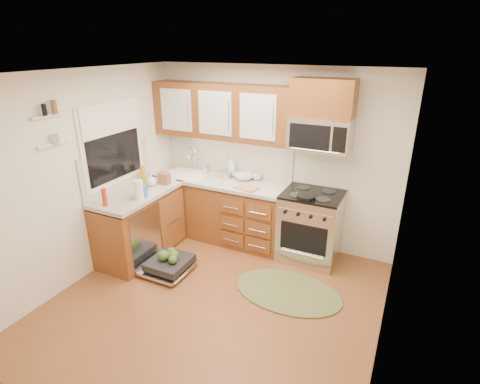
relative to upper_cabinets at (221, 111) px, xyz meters
The scene contains 38 objects.
floor 2.55m from the upper_cabinets, 65.28° to the right, with size 3.50×3.50×0.00m, color brown.
ceiling 1.84m from the upper_cabinets, 65.28° to the right, with size 3.50×3.50×0.00m, color white.
wall_back 0.97m from the upper_cabinets, 13.57° to the left, with size 3.50×0.04×2.50m, color silver.
wall_front 3.46m from the upper_cabinets, 77.70° to the right, with size 3.50×0.04×2.50m, color silver.
wall_left 1.98m from the upper_cabinets, 123.06° to the right, with size 0.04×3.50×2.50m, color silver.
wall_right 3.00m from the upper_cabinets, 32.47° to the right, with size 0.04×3.50×2.50m, color silver.
base_cabinet_back 1.46m from the upper_cabinets, 90.00° to the right, with size 2.05×0.60×0.85m, color brown.
base_cabinet_left 1.93m from the upper_cabinets, 124.62° to the right, with size 0.60×1.25×0.85m, color brown.
countertop_back 0.98m from the upper_cabinets, 90.00° to the right, with size 2.07×0.64×0.05m, color #B6B3A6.
countertop_left 1.60m from the upper_cabinets, 124.25° to the right, with size 0.64×1.27×0.05m, color #B6B3A6.
backsplash_back 0.68m from the upper_cabinets, 90.00° to the left, with size 2.05×0.02×0.57m, color beige.
backsplash_left 1.60m from the upper_cabinets, 133.89° to the right, with size 0.02×1.25×0.57m, color beige.
upper_cabinets is the anchor object (origin of this frame).
cabinet_over_mw 1.43m from the upper_cabinets, ahead, with size 0.76×0.35×0.47m, color brown.
range 1.99m from the upper_cabinets, ahead, with size 0.76×0.64×0.95m, color silver, non-canonical shape.
microwave 1.42m from the upper_cabinets, ahead, with size 0.76×0.38×0.40m, color silver, non-canonical shape.
sink 1.21m from the upper_cabinets, 163.55° to the right, with size 0.62×0.50×0.26m, color white, non-canonical shape.
dishwasher 2.19m from the upper_cabinets, 96.04° to the right, with size 0.70×0.60×0.20m, color silver, non-canonical shape.
window 1.51m from the upper_cabinets, 133.21° to the right, with size 0.03×1.05×1.05m, color white, non-canonical shape.
window_blind 1.46m from the upper_cabinets, 132.50° to the right, with size 0.02×0.96×0.40m, color white.
shelf_upper 2.17m from the upper_cabinets, 117.33° to the right, with size 0.04×0.40×0.03m, color white.
shelf_lower 2.17m from the upper_cabinets, 117.33° to the right, with size 0.04×0.40×0.03m, color white.
rug 2.55m from the upper_cabinets, 35.75° to the right, with size 1.29×0.84×0.02m, color olive, non-canonical shape.
skillet 1.68m from the upper_cabinets, 14.22° to the right, with size 0.23×0.23×0.04m, color black.
stock_pot 0.90m from the upper_cabinets, 29.02° to the right, with size 0.18×0.18×0.11m, color silver.
cutting_board 1.12m from the upper_cabinets, 29.79° to the right, with size 0.31×0.20×0.02m, color #AA824D.
canister 0.92m from the upper_cabinets, behind, with size 0.09×0.09×0.14m, color silver.
paper_towel_roll 1.56m from the upper_cabinets, 113.27° to the right, with size 0.11×0.11×0.25m, color white.
mustard_bottle 1.41m from the upper_cabinets, 142.45° to the right, with size 0.07×0.07×0.23m, color gold.
red_bottle 1.93m from the upper_cabinets, 115.95° to the right, with size 0.06×0.06×0.22m, color #AD2F0E.
wooden_box 1.22m from the upper_cabinets, 132.31° to the right, with size 0.16×0.11×0.16m, color brown.
blue_carton 1.53m from the upper_cabinets, 114.53° to the right, with size 0.10×0.06×0.16m, color #286FBA.
bowl_a 0.98m from the upper_cabinets, ahead, with size 0.27×0.27×0.07m, color #999999.
bowl_b 0.97m from the upper_cabinets, ahead, with size 0.26×0.26×0.08m, color #999999.
cup 1.04m from the upper_cabinets, ahead, with size 0.14×0.14×0.11m, color #999999.
soap_bottle_a 0.81m from the upper_cabinets, 24.05° to the left, with size 0.12×0.12×0.30m, color #999999.
soap_bottle_b 1.14m from the upper_cabinets, 135.00° to the right, with size 0.08×0.08×0.18m, color #999999.
soap_bottle_c 1.35m from the upper_cabinets, 131.60° to the right, with size 0.14×0.14×0.18m, color #999999.
Camera 1 is at (1.78, -3.01, 2.75)m, focal length 28.00 mm.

